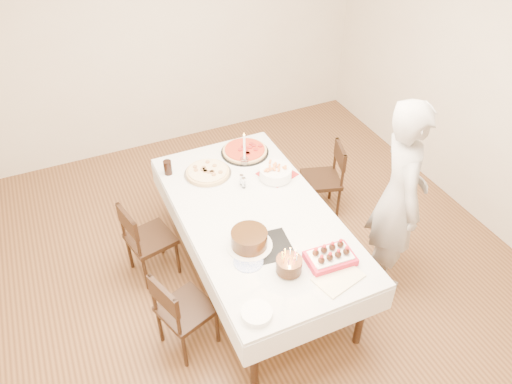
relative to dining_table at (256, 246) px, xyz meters
name	(u,v)px	position (x,y,z in m)	size (l,w,h in m)	color
floor	(267,274)	(0.10, -0.02, -0.38)	(5.00, 5.00, 0.00)	#50301B
wall_back	(170,31)	(0.10, 2.48, 0.98)	(4.50, 0.04, 2.70)	beige
wall_right	(502,89)	(2.35, -0.02, 0.98)	(0.04, 5.00, 2.70)	beige
dining_table	(256,246)	(0.00, 0.00, 0.00)	(1.14, 2.14, 0.75)	silver
chair_right_savory	(321,180)	(0.97, 0.56, 0.01)	(0.39, 0.39, 0.77)	black
chair_left_savory	(150,239)	(-0.79, 0.44, 0.01)	(0.40, 0.40, 0.78)	black
chair_left_dessert	(186,309)	(-0.75, -0.39, 0.01)	(0.40, 0.40, 0.78)	black
person	(399,197)	(1.06, -0.42, 0.49)	(0.63, 0.42, 1.74)	#B6AFAB
pizza_white	(208,172)	(-0.17, 0.65, 0.40)	(0.42, 0.42, 0.04)	beige
pizza_pepperoni	(245,151)	(0.26, 0.81, 0.40)	(0.45, 0.45, 0.04)	red
red_placemat	(277,174)	(0.38, 0.39, 0.38)	(0.27, 0.27, 0.01)	#B21E1E
pasta_bowl	(276,173)	(0.35, 0.35, 0.43)	(0.28, 0.28, 0.09)	white
taper_candle	(244,149)	(0.18, 0.65, 0.54)	(0.07, 0.07, 0.34)	white
shaker_pair	(244,183)	(0.04, 0.34, 0.43)	(0.09, 0.09, 0.10)	white
cola_glass	(168,167)	(-0.48, 0.80, 0.44)	(0.07, 0.07, 0.13)	black
layer_cake	(249,239)	(-0.20, -0.31, 0.44)	(0.34, 0.34, 0.14)	#341E0D
cake_board	(269,247)	(-0.07, -0.38, 0.38)	(0.32, 0.32, 0.01)	black
birthday_cake	(289,262)	(-0.05, -0.66, 0.47)	(0.18, 0.18, 0.17)	#371E0F
strawberry_box	(330,257)	(0.27, -0.69, 0.42)	(0.34, 0.23, 0.08)	#B3142A
box_lid	(338,278)	(0.24, -0.85, 0.38)	(0.33, 0.22, 0.03)	beige
plate_stack	(257,313)	(-0.41, -0.91, 0.40)	(0.21, 0.21, 0.04)	white
china_plate	(248,262)	(-0.27, -0.46, 0.38)	(0.21, 0.21, 0.01)	white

